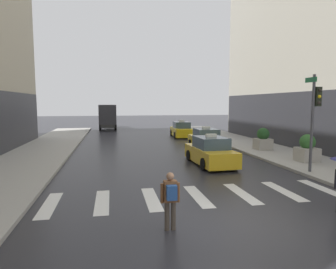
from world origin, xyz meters
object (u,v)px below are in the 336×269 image
at_px(planter_mid_block, 263,140).
at_px(planter_near_corner, 307,149).
at_px(taxi_third, 181,130).
at_px(taxi_lead, 210,152).
at_px(taxi_second, 206,140).
at_px(box_truck, 108,116).
at_px(pedestrian_with_backpack, 170,197).
at_px(traffic_light_pole, 315,109).

bearing_deg(planter_mid_block, planter_near_corner, -86.67).
distance_m(taxi_third, planter_mid_block, 11.09).
distance_m(taxi_lead, taxi_second, 5.67).
height_order(taxi_second, box_truck, box_truck).
height_order(taxi_lead, box_truck, box_truck).
distance_m(taxi_second, pedestrian_with_backpack, 15.00).
height_order(taxi_second, taxi_third, same).
relative_size(taxi_third, pedestrian_with_backpack, 2.80).
height_order(traffic_light_pole, box_truck, traffic_light_pole).
bearing_deg(pedestrian_with_backpack, box_truck, 93.42).
xyz_separation_m(taxi_third, planter_mid_block, (3.73, -10.44, 0.15)).
xyz_separation_m(traffic_light_pole, taxi_second, (-2.72, 8.74, -2.53)).
bearing_deg(pedestrian_with_backpack, taxi_lead, 64.46).
xyz_separation_m(traffic_light_pole, planter_mid_block, (1.18, 7.13, -2.38)).
bearing_deg(planter_near_corner, traffic_light_pole, -121.00).
height_order(traffic_light_pole, taxi_third, traffic_light_pole).
relative_size(box_truck, planter_mid_block, 4.71).
bearing_deg(taxi_second, taxi_lead, -105.22).
bearing_deg(planter_mid_block, taxi_lead, -144.34).
bearing_deg(taxi_second, pedestrian_with_backpack, -111.65).
bearing_deg(planter_near_corner, taxi_second, 123.49).
relative_size(taxi_second, planter_near_corner, 2.87).
bearing_deg(taxi_lead, box_truck, 103.44).
xyz_separation_m(taxi_third, pedestrian_with_backpack, (-5.70, -22.77, 0.25)).
bearing_deg(taxi_lead, planter_near_corner, -8.44).
bearing_deg(taxi_third, box_truck, 124.93).
relative_size(taxi_third, planter_mid_block, 2.89).
bearing_deg(taxi_third, planter_near_corner, -75.19).
xyz_separation_m(taxi_lead, box_truck, (-6.06, 25.37, 1.13)).
distance_m(taxi_third, planter_near_corner, 15.67).
relative_size(traffic_light_pole, taxi_lead, 1.05).
xyz_separation_m(taxi_lead, taxi_third, (1.66, 14.31, 0.00)).
bearing_deg(pedestrian_with_backpack, taxi_second, 68.35).
relative_size(taxi_lead, planter_near_corner, 2.87).
relative_size(taxi_lead, taxi_third, 0.99).
relative_size(taxi_second, taxi_third, 0.99).
relative_size(taxi_lead, taxi_second, 1.00).
height_order(pedestrian_with_backpack, planter_mid_block, planter_mid_block).
bearing_deg(planter_near_corner, planter_mid_block, 93.33).
height_order(taxi_third, box_truck, box_truck).
bearing_deg(taxi_second, taxi_third, 88.89).
bearing_deg(box_truck, taxi_second, -69.21).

